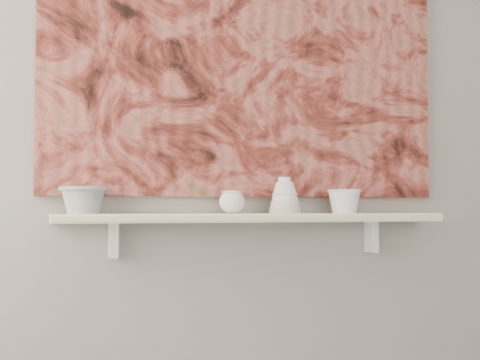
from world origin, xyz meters
name	(u,v)px	position (x,y,z in m)	size (l,w,h in m)	color
wall_back	(248,99)	(0.00, 1.60, 1.35)	(3.60, 3.60, 0.00)	gray
shelf	(256,218)	(0.00, 1.51, 0.92)	(1.40, 0.18, 0.03)	white
shelf_stripe	(265,218)	(0.00, 1.41, 0.92)	(1.40, 0.01, 0.02)	beige
bracket_left	(113,240)	(-0.49, 1.57, 0.84)	(0.03, 0.06, 0.12)	white
bracket_right	(371,237)	(0.49, 1.57, 0.84)	(0.03, 0.06, 0.12)	white
painting	(249,48)	(0.00, 1.59, 1.54)	(1.50, 0.03, 1.10)	maroon
house_motif	(361,135)	(0.45, 1.57, 1.23)	(0.09, 0.00, 0.08)	black
bowl_grey	(83,200)	(-0.59, 1.51, 0.98)	(0.16, 0.16, 0.09)	#979794
cup_cream	(232,202)	(-0.09, 1.51, 0.97)	(0.09, 0.09, 0.08)	silver
bell_vessel	(285,195)	(0.11, 1.51, 1.00)	(0.12, 0.12, 0.13)	silver
bowl_white	(344,201)	(0.34, 1.51, 0.97)	(0.12, 0.12, 0.09)	silver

